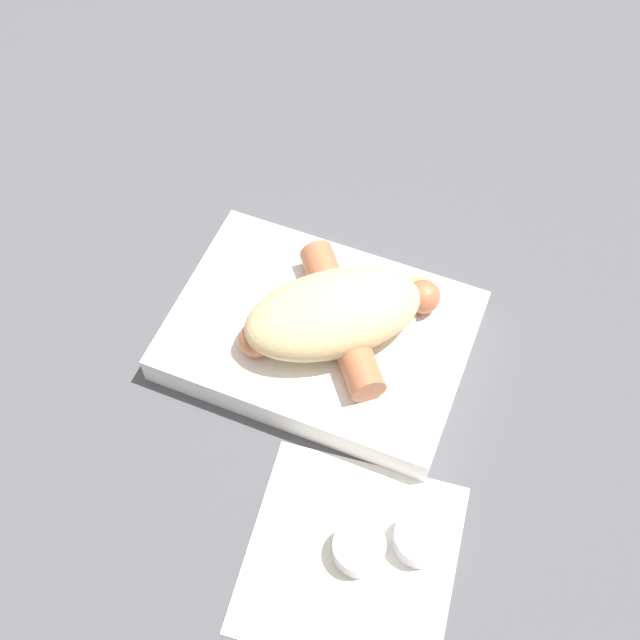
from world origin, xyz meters
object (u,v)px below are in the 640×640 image
(food_tray, at_px, (320,335))
(bread_roll, at_px, (333,314))
(condiment_cup_near, at_px, (359,549))
(condiment_cup_far, at_px, (419,540))
(sausage, at_px, (341,318))

(food_tray, height_order, bread_roll, bread_roll)
(bread_roll, bearing_deg, condiment_cup_near, -62.17)
(food_tray, relative_size, condiment_cup_far, 6.31)
(condiment_cup_far, bearing_deg, food_tray, 134.75)
(condiment_cup_near, bearing_deg, sausage, 115.58)
(food_tray, height_order, condiment_cup_far, food_tray)
(sausage, bearing_deg, bread_roll, -128.29)
(bread_roll, bearing_deg, food_tray, 176.66)
(condiment_cup_near, relative_size, condiment_cup_far, 1.00)
(condiment_cup_near, xyz_separation_m, condiment_cup_far, (0.04, 0.02, 0.00))
(bread_roll, xyz_separation_m, condiment_cup_far, (0.13, -0.14, -0.05))
(food_tray, xyz_separation_m, bread_roll, (0.01, -0.00, 0.04))
(food_tray, xyz_separation_m, condiment_cup_far, (0.14, -0.14, -0.01))
(bread_roll, xyz_separation_m, condiment_cup_near, (0.09, -0.16, -0.05))
(sausage, relative_size, condiment_cup_far, 3.61)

